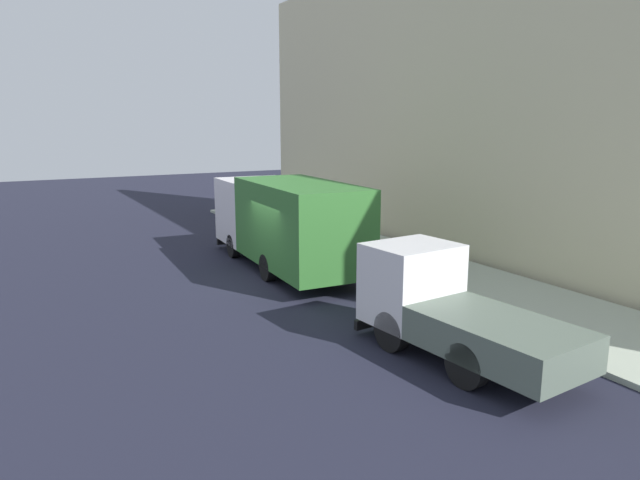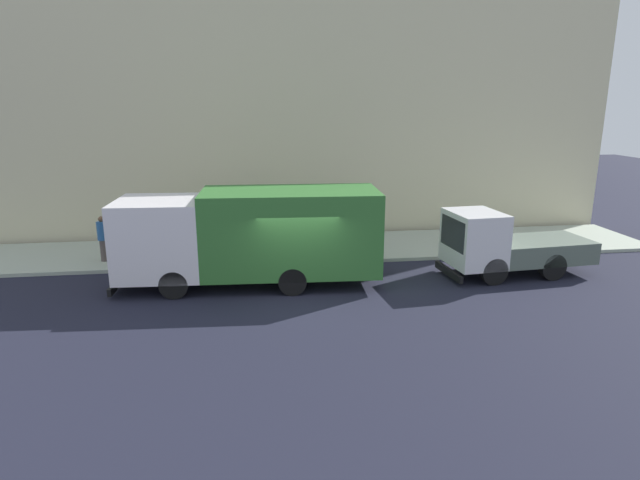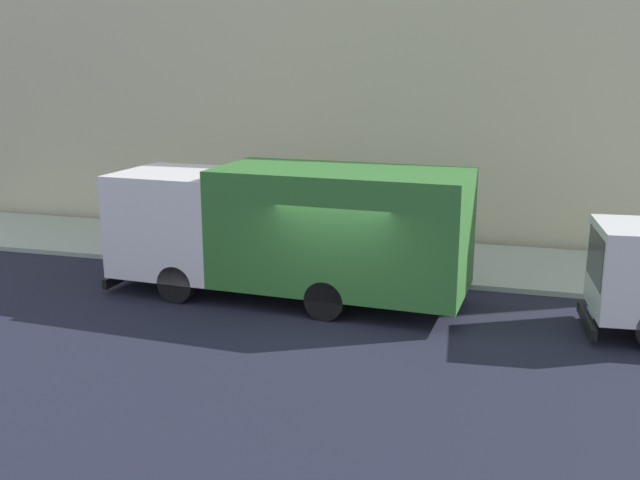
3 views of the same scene
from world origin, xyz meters
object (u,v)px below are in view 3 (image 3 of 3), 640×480
pedestrian_walking (233,220)px  pedestrian_standing (145,217)px  large_utility_truck (289,227)px  street_sign_post (286,205)px  traffic_cone_orange (182,246)px

pedestrian_walking → pedestrian_standing: bearing=-33.9°
large_utility_truck → pedestrian_walking: large_utility_truck is taller
pedestrian_walking → street_sign_post: bearing=109.4°
street_sign_post → pedestrian_walking: bearing=61.3°
traffic_cone_orange → street_sign_post: street_sign_post is taller
traffic_cone_orange → street_sign_post: bearing=-86.0°
pedestrian_walking → street_sign_post: street_sign_post is taller
pedestrian_standing → traffic_cone_orange: pedestrian_standing is taller
street_sign_post → pedestrian_standing: bearing=81.1°
pedestrian_standing → traffic_cone_orange: (-0.93, -1.62, -0.53)m
large_utility_truck → traffic_cone_orange: 4.47m
traffic_cone_orange → street_sign_post: 3.25m
pedestrian_walking → traffic_cone_orange: pedestrian_walking is taller
large_utility_truck → pedestrian_walking: size_ratio=5.11×
pedestrian_walking → large_utility_truck: bearing=88.3°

